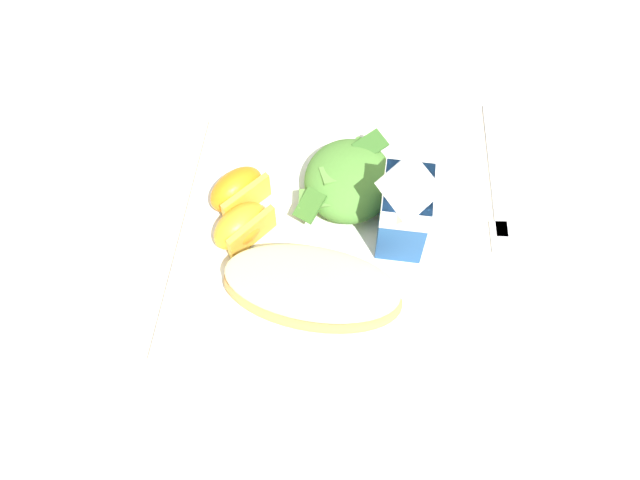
% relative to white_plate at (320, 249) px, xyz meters
% --- Properties ---
extents(ground, '(3.00, 3.00, 0.00)m').
position_rel_white_plate_xyz_m(ground, '(0.00, 0.00, -0.01)').
color(ground, beige).
extents(white_plate, '(0.28, 0.28, 0.02)m').
position_rel_white_plate_xyz_m(white_plate, '(0.00, 0.00, 0.00)').
color(white_plate, white).
rests_on(white_plate, ground).
extents(cheesy_pizza_bread, '(0.09, 0.17, 0.04)m').
position_rel_white_plate_xyz_m(cheesy_pizza_bread, '(0.06, 0.00, 0.03)').
color(cheesy_pizza_bread, tan).
rests_on(cheesy_pizza_bread, white_plate).
extents(green_salad_pile, '(0.11, 0.10, 0.04)m').
position_rel_white_plate_xyz_m(green_salad_pile, '(-0.07, 0.02, 0.03)').
color(green_salad_pile, '#4C8433').
rests_on(green_salad_pile, white_plate).
extents(milk_carton, '(0.06, 0.04, 0.11)m').
position_rel_white_plate_xyz_m(milk_carton, '(-0.02, 0.08, 0.07)').
color(milk_carton, '#23569E').
rests_on(milk_carton, white_plate).
extents(orange_wedge_front, '(0.07, 0.07, 0.04)m').
position_rel_white_plate_xyz_m(orange_wedge_front, '(-0.04, -0.09, 0.03)').
color(orange_wedge_front, orange).
rests_on(orange_wedge_front, white_plate).
extents(orange_wedge_middle, '(0.07, 0.07, 0.04)m').
position_rel_white_plate_xyz_m(orange_wedge_middle, '(-0.00, -0.08, 0.03)').
color(orange_wedge_middle, orange).
rests_on(orange_wedge_middle, white_plate).
extents(metal_fork, '(0.19, 0.04, 0.01)m').
position_rel_white_plate_xyz_m(metal_fork, '(-0.10, 0.18, -0.01)').
color(metal_fork, silver).
rests_on(metal_fork, ground).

